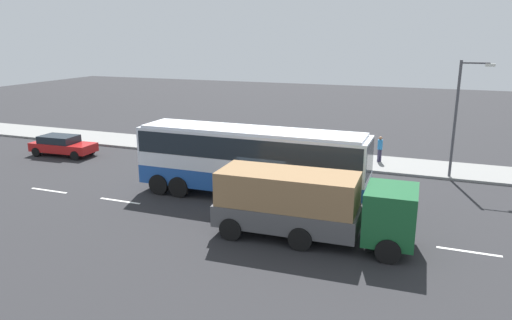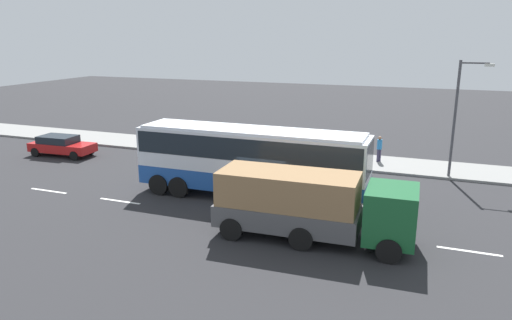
{
  "view_description": "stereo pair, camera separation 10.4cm",
  "coord_description": "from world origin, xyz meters",
  "px_view_note": "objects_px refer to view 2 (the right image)",
  "views": [
    {
      "loc": [
        7.68,
        -21.07,
        8.24
      ],
      "look_at": [
        -0.84,
        1.06,
        1.99
      ],
      "focal_mm": 33.37,
      "sensor_mm": 36.0,
      "label": 1
    },
    {
      "loc": [
        7.59,
        -21.11,
        8.24
      ],
      "look_at": [
        -0.84,
        1.06,
        1.99
      ],
      "focal_mm": 33.37,
      "sensor_mm": 36.0,
      "label": 2
    }
  ],
  "objects_px": {
    "coach_bus": "(251,156)",
    "pedestrian_near_curb": "(379,147)",
    "street_lamp": "(459,111)",
    "cargo_truck": "(311,204)",
    "car_red_compact": "(61,145)"
  },
  "relations": [
    {
      "from": "cargo_truck",
      "to": "pedestrian_near_curb",
      "type": "relative_size",
      "value": 4.8
    },
    {
      "from": "car_red_compact",
      "to": "pedestrian_near_curb",
      "type": "relative_size",
      "value": 2.72
    },
    {
      "from": "coach_bus",
      "to": "pedestrian_near_curb",
      "type": "distance_m",
      "value": 10.86
    },
    {
      "from": "street_lamp",
      "to": "pedestrian_near_curb",
      "type": "bearing_deg",
      "value": 156.74
    },
    {
      "from": "car_red_compact",
      "to": "coach_bus",
      "type": "bearing_deg",
      "value": -15.84
    },
    {
      "from": "coach_bus",
      "to": "street_lamp",
      "type": "bearing_deg",
      "value": 36.79
    },
    {
      "from": "coach_bus",
      "to": "pedestrian_near_curb",
      "type": "height_order",
      "value": "coach_bus"
    },
    {
      "from": "pedestrian_near_curb",
      "to": "car_red_compact",
      "type": "bearing_deg",
      "value": -116.25
    },
    {
      "from": "coach_bus",
      "to": "pedestrian_near_curb",
      "type": "xyz_separation_m",
      "value": [
        5.4,
        9.35,
        -1.14
      ]
    },
    {
      "from": "cargo_truck",
      "to": "coach_bus",
      "type": "bearing_deg",
      "value": 135.32
    },
    {
      "from": "cargo_truck",
      "to": "street_lamp",
      "type": "xyz_separation_m",
      "value": [
        5.69,
        11.33,
        2.49
      ]
    },
    {
      "from": "car_red_compact",
      "to": "street_lamp",
      "type": "xyz_separation_m",
      "value": [
        25.62,
        3.75,
        3.28
      ]
    },
    {
      "from": "cargo_truck",
      "to": "car_red_compact",
      "type": "height_order",
      "value": "cargo_truck"
    },
    {
      "from": "cargo_truck",
      "to": "street_lamp",
      "type": "relative_size",
      "value": 1.21
    },
    {
      "from": "pedestrian_near_curb",
      "to": "street_lamp",
      "type": "distance_m",
      "value": 5.68
    }
  ]
}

